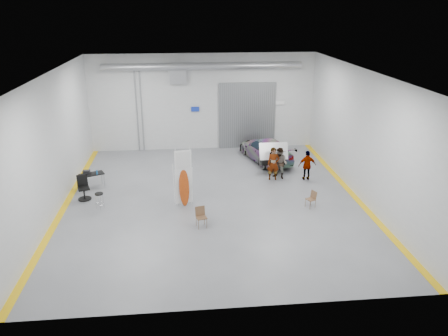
{
  "coord_description": "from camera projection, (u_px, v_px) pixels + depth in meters",
  "views": [
    {
      "loc": [
        -1.33,
        -18.93,
        8.69
      ],
      "look_at": [
        0.56,
        0.21,
        1.5
      ],
      "focal_mm": 35.0,
      "sensor_mm": 36.0,
      "label": 1
    }
  ],
  "objects": [
    {
      "name": "trunk_lid",
      "position": [
        273.0,
        149.0,
        23.66
      ],
      "size": [
        1.56,
        0.95,
        0.04
      ],
      "primitive_type": "cube",
      "color": "silver",
      "rests_on": "sedan_car"
    },
    {
      "name": "person_a",
      "position": [
        273.0,
        164.0,
        22.9
      ],
      "size": [
        0.67,
        0.48,
        1.76
      ],
      "primitive_type": "imported",
      "rotation": [
        0.0,
        0.0,
        -0.09
      ],
      "color": "#856849",
      "rests_on": "ground"
    },
    {
      "name": "sedan_car",
      "position": [
        266.0,
        150.0,
        25.82
      ],
      "size": [
        2.99,
        4.93,
        1.33
      ],
      "primitive_type": "imported",
      "rotation": [
        0.0,
        0.0,
        3.4
      ],
      "color": "white",
      "rests_on": "ground"
    },
    {
      "name": "folding_chair_near",
      "position": [
        201.0,
        221.0,
        18.13
      ],
      "size": [
        0.49,
        0.52,
        0.87
      ],
      "rotation": [
        0.0,
        0.0,
        0.24
      ],
      "color": "brown",
      "rests_on": "ground"
    },
    {
      "name": "shop_stool",
      "position": [
        100.0,
        201.0,
        19.74
      ],
      "size": [
        0.39,
        0.39,
        0.76
      ],
      "rotation": [
        0.0,
        0.0,
        -0.35
      ],
      "color": "black",
      "rests_on": "ground"
    },
    {
      "name": "work_table",
      "position": [
        90.0,
        174.0,
        21.9
      ],
      "size": [
        1.32,
        1.02,
        0.97
      ],
      "rotation": [
        0.0,
        0.0,
        0.42
      ],
      "color": "gray",
      "rests_on": "ground"
    },
    {
      "name": "person_b",
      "position": [
        280.0,
        163.0,
        23.07
      ],
      "size": [
        1.04,
        1.02,
        1.69
      ],
      "primitive_type": "imported",
      "rotation": [
        0.0,
        0.0,
        -0.72
      ],
      "color": "slate",
      "rests_on": "ground"
    },
    {
      "name": "surfboard_display",
      "position": [
        183.0,
        182.0,
        19.82
      ],
      "size": [
        0.79,
        0.33,
        2.82
      ],
      "rotation": [
        0.0,
        0.0,
        0.21
      ],
      "color": "white",
      "rests_on": "ground"
    },
    {
      "name": "room_shell",
      "position": [
        214.0,
        105.0,
        21.47
      ],
      "size": [
        14.02,
        16.18,
        6.01
      ],
      "color": "silver",
      "rests_on": "ground"
    },
    {
      "name": "ground",
      "position": [
        213.0,
        199.0,
        20.81
      ],
      "size": [
        16.0,
        16.0,
        0.0
      ],
      "primitive_type": "plane",
      "color": "slate",
      "rests_on": "ground"
    },
    {
      "name": "office_chair",
      "position": [
        84.0,
        189.0,
        20.68
      ],
      "size": [
        0.65,
        0.68,
        1.17
      ],
      "rotation": [
        0.0,
        0.0,
        0.32
      ],
      "color": "black",
      "rests_on": "ground"
    },
    {
      "name": "person_c",
      "position": [
        307.0,
        165.0,
        22.9
      ],
      "size": [
        0.94,
        0.41,
        1.6
      ],
      "primitive_type": "imported",
      "rotation": [
        0.0,
        0.0,
        3.12
      ],
      "color": "#915C30",
      "rests_on": "ground"
    },
    {
      "name": "folding_chair_far",
      "position": [
        310.0,
        202.0,
        19.93
      ],
      "size": [
        0.48,
        0.59,
        0.77
      ],
      "rotation": [
        0.0,
        0.0,
        -1.13
      ],
      "color": "brown",
      "rests_on": "ground"
    }
  ]
}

